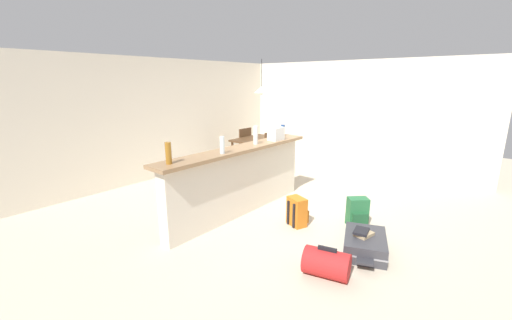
{
  "coord_description": "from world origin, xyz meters",
  "views": [
    {
      "loc": [
        -4.21,
        -2.85,
        2.05
      ],
      "look_at": [
        -0.2,
        0.5,
        0.73
      ],
      "focal_mm": 22.31,
      "sensor_mm": 36.0,
      "label": 1
    }
  ],
  "objects_px": {
    "grocery_bag": "(276,134)",
    "bottle_amber": "(168,153)",
    "pendant_lamp": "(262,90)",
    "book_stack": "(363,233)",
    "backpack_orange": "(297,212)",
    "dining_chair_far_side": "(242,145)",
    "bottle_white": "(256,135)",
    "backpack_green": "(357,213)",
    "bottle_clear": "(222,145)",
    "dining_chair_near_partition": "(275,151)",
    "duffel_bag_red": "(326,263)",
    "dining_table": "(258,143)",
    "suitcase_flat_charcoal": "(365,244)",
    "bottle_blue": "(283,130)"
  },
  "relations": [
    {
      "from": "dining_chair_near_partition",
      "to": "book_stack",
      "type": "distance_m",
      "value": 3.51
    },
    {
      "from": "bottle_white",
      "to": "backpack_green",
      "type": "xyz_separation_m",
      "value": [
        0.39,
        -1.59,
        -1.01
      ]
    },
    {
      "from": "bottle_amber",
      "to": "pendant_lamp",
      "type": "bearing_deg",
      "value": 21.18
    },
    {
      "from": "dining_table",
      "to": "pendant_lamp",
      "type": "bearing_deg",
      "value": -52.26
    },
    {
      "from": "bottle_blue",
      "to": "dining_chair_near_partition",
      "type": "height_order",
      "value": "bottle_blue"
    },
    {
      "from": "bottle_clear",
      "to": "bottle_blue",
      "type": "bearing_deg",
      "value": 6.43
    },
    {
      "from": "bottle_amber",
      "to": "backpack_orange",
      "type": "height_order",
      "value": "bottle_amber"
    },
    {
      "from": "pendant_lamp",
      "to": "backpack_green",
      "type": "relative_size",
      "value": 1.83
    },
    {
      "from": "dining_chair_near_partition",
      "to": "pendant_lamp",
      "type": "relative_size",
      "value": 1.21
    },
    {
      "from": "backpack_orange",
      "to": "bottle_clear",
      "type": "bearing_deg",
      "value": 128.83
    },
    {
      "from": "bottle_white",
      "to": "backpack_green",
      "type": "bearing_deg",
      "value": -76.25
    },
    {
      "from": "pendant_lamp",
      "to": "backpack_green",
      "type": "height_order",
      "value": "pendant_lamp"
    },
    {
      "from": "dining_table",
      "to": "dining_chair_near_partition",
      "type": "height_order",
      "value": "dining_chair_near_partition"
    },
    {
      "from": "bottle_amber",
      "to": "dining_chair_far_side",
      "type": "height_order",
      "value": "bottle_amber"
    },
    {
      "from": "bottle_clear",
      "to": "duffel_bag_red",
      "type": "xyz_separation_m",
      "value": [
        -0.19,
        -1.75,
        -1.03
      ]
    },
    {
      "from": "backpack_green",
      "to": "pendant_lamp",
      "type": "bearing_deg",
      "value": 63.96
    },
    {
      "from": "dining_chair_near_partition",
      "to": "dining_chair_far_side",
      "type": "bearing_deg",
      "value": 85.65
    },
    {
      "from": "grocery_bag",
      "to": "dining_table",
      "type": "relative_size",
      "value": 0.24
    },
    {
      "from": "bottle_amber",
      "to": "bottle_clear",
      "type": "relative_size",
      "value": 1.1
    },
    {
      "from": "bottle_clear",
      "to": "pendant_lamp",
      "type": "height_order",
      "value": "pendant_lamp"
    },
    {
      "from": "suitcase_flat_charcoal",
      "to": "book_stack",
      "type": "relative_size",
      "value": 3.36
    },
    {
      "from": "bottle_amber",
      "to": "dining_table",
      "type": "distance_m",
      "value": 3.71
    },
    {
      "from": "pendant_lamp",
      "to": "book_stack",
      "type": "height_order",
      "value": "pendant_lamp"
    },
    {
      "from": "bottle_clear",
      "to": "dining_chair_far_side",
      "type": "bearing_deg",
      "value": 37.53
    },
    {
      "from": "bottle_white",
      "to": "pendant_lamp",
      "type": "xyz_separation_m",
      "value": [
        1.83,
        1.35,
        0.64
      ]
    },
    {
      "from": "dining_chair_far_side",
      "to": "pendant_lamp",
      "type": "height_order",
      "value": "pendant_lamp"
    },
    {
      "from": "duffel_bag_red",
      "to": "backpack_green",
      "type": "relative_size",
      "value": 1.28
    },
    {
      "from": "bottle_clear",
      "to": "book_stack",
      "type": "distance_m",
      "value": 2.13
    },
    {
      "from": "backpack_green",
      "to": "book_stack",
      "type": "xyz_separation_m",
      "value": [
        -0.66,
        -0.34,
        0.05
      ]
    },
    {
      "from": "backpack_orange",
      "to": "dining_chair_far_side",
      "type": "bearing_deg",
      "value": 55.27
    },
    {
      "from": "dining_chair_far_side",
      "to": "dining_table",
      "type": "bearing_deg",
      "value": -97.11
    },
    {
      "from": "bottle_amber",
      "to": "bottle_white",
      "type": "relative_size",
      "value": 0.92
    },
    {
      "from": "dining_chair_far_side",
      "to": "book_stack",
      "type": "relative_size",
      "value": 3.51
    },
    {
      "from": "bottle_blue",
      "to": "dining_chair_near_partition",
      "type": "xyz_separation_m",
      "value": [
        0.85,
        0.8,
        -0.65
      ]
    },
    {
      "from": "bottle_amber",
      "to": "backpack_orange",
      "type": "xyz_separation_m",
      "value": [
        1.47,
        -0.93,
        -0.99
      ]
    },
    {
      "from": "suitcase_flat_charcoal",
      "to": "bottle_clear",
      "type": "bearing_deg",
      "value": 106.38
    },
    {
      "from": "dining_table",
      "to": "book_stack",
      "type": "height_order",
      "value": "dining_table"
    },
    {
      "from": "bottle_amber",
      "to": "book_stack",
      "type": "bearing_deg",
      "value": -55.42
    },
    {
      "from": "bottle_clear",
      "to": "pendant_lamp",
      "type": "distance_m",
      "value": 3.07
    },
    {
      "from": "grocery_bag",
      "to": "bottle_amber",
      "type": "bearing_deg",
      "value": 178.38
    },
    {
      "from": "bottle_amber",
      "to": "book_stack",
      "type": "relative_size",
      "value": 1.01
    },
    {
      "from": "bottle_clear",
      "to": "dining_table",
      "type": "bearing_deg",
      "value": 30.15
    },
    {
      "from": "bottle_white",
      "to": "suitcase_flat_charcoal",
      "type": "xyz_separation_m",
      "value": [
        -0.26,
        -1.96,
        -1.1
      ]
    },
    {
      "from": "bottle_clear",
      "to": "pendant_lamp",
      "type": "bearing_deg",
      "value": 28.5
    },
    {
      "from": "book_stack",
      "to": "bottle_clear",
      "type": "bearing_deg",
      "value": 106.21
    },
    {
      "from": "bottle_clear",
      "to": "backpack_orange",
      "type": "height_order",
      "value": "bottle_clear"
    },
    {
      "from": "bottle_blue",
      "to": "suitcase_flat_charcoal",
      "type": "distance_m",
      "value": 2.6
    },
    {
      "from": "dining_chair_near_partition",
      "to": "backpack_orange",
      "type": "xyz_separation_m",
      "value": [
        -1.91,
        -1.82,
        -0.31
      ]
    },
    {
      "from": "bottle_white",
      "to": "backpack_green",
      "type": "height_order",
      "value": "bottle_white"
    },
    {
      "from": "dining_chair_near_partition",
      "to": "duffel_bag_red",
      "type": "bearing_deg",
      "value": -135.2
    }
  ]
}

